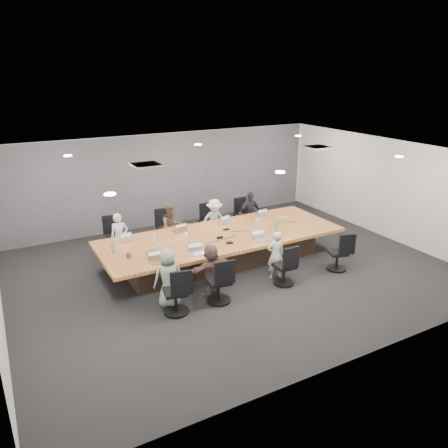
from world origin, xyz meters
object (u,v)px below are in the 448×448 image
laptop_3 (260,215)px  stapler (220,237)px  chair_1 (167,231)px  bottle_green_left (113,247)px  person_4 (168,278)px  laptop_6 (263,240)px  conference_table (222,247)px  laptop_4 (159,262)px  person_2 (214,221)px  bottle_green_right (277,227)px  laptop_5 (199,253)px  chair_5 (218,284)px  person_3 (250,213)px  canvas_bag (281,220)px  mug_brown (129,255)px  chair_2 (209,225)px  chair_4 (176,295)px  person_6 (276,255)px  person_5 (211,270)px  bottle_clear (155,239)px  snack_packet (293,221)px  chair_7 (337,256)px  chair_0 (116,240)px  chair_3 (243,219)px  laptop_0 (126,239)px  person_1 (171,227)px  chair_6 (284,269)px  laptop_1 (179,230)px  laptop_2 (224,222)px  person_0 (120,237)px

laptop_3 → stapler: bearing=24.8°
chair_1 → bottle_green_left: (-1.85, -1.50, 0.45)m
person_4 → laptop_6: bearing=-160.3°
conference_table → laptop_4: size_ratio=18.71×
conference_table → laptop_6: size_ratio=18.41×
bottle_green_left → person_2: bearing=20.1°
laptop_4 → person_4: bearing=-82.5°
bottle_green_right → laptop_5: bearing=-171.9°
chair_5 → person_3: 4.04m
canvas_bag → mug_brown: bearing=-175.1°
chair_2 → canvas_bag: canvas_bag is taller
conference_table → chair_4: bearing=-139.0°
person_6 → person_5: bearing=8.4°
bottle_clear → snack_packet: bearing=-5.0°
chair_1 → snack_packet: 3.43m
chair_7 → person_3: (-0.60, 3.05, 0.28)m
bottle_green_left → laptop_4: bearing=-55.2°
chair_0 → person_5: bearing=119.9°
chair_3 → bottle_clear: 3.61m
laptop_5 → conference_table: bearing=48.0°
chair_3 → person_5: bearing=46.5°
conference_table → laptop_4: bearing=-157.7°
laptop_0 → person_1: person_1 is taller
person_4 → laptop_5: bearing=-142.2°
laptop_4 → person_5: 1.12m
chair_5 → snack_packet: (3.13, 1.64, 0.36)m
chair_4 → snack_packet: (4.08, 1.64, 0.37)m
mug_brown → laptop_5: bearing=-20.0°
chair_5 → mug_brown: size_ratio=6.59×
bottle_green_right → mug_brown: 3.74m
chair_6 → snack_packet: 2.23m
laptop_5 → bottle_green_left: bearing=158.1°
laptop_4 → bottle_green_right: 3.27m
laptop_3 → person_4: 4.18m
person_2 → chair_6: bearing=-74.4°
laptop_1 → laptop_6: bearing=124.7°
laptop_4 → canvas_bag: size_ratio=1.34×
laptop_2 → person_6: size_ratio=0.26×
laptop_2 → canvas_bag: canvas_bag is taller
chair_5 → laptop_6: chair_5 is taller
conference_table → chair_2: (0.49, 1.70, -0.02)m
chair_1 → laptop_0: 1.69m
laptop_5 → mug_brown: (-1.44, 0.52, 0.05)m
person_4 → person_6: size_ratio=1.09×
person_1 → chair_7: bearing=-51.5°
person_2 → laptop_0: bearing=-156.1°
chair_3 → chair_6: bearing=71.4°
chair_1 → person_0: 1.45m
chair_7 → laptop_6: 1.85m
chair_7 → bottle_green_right: bottle_green_right is taller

